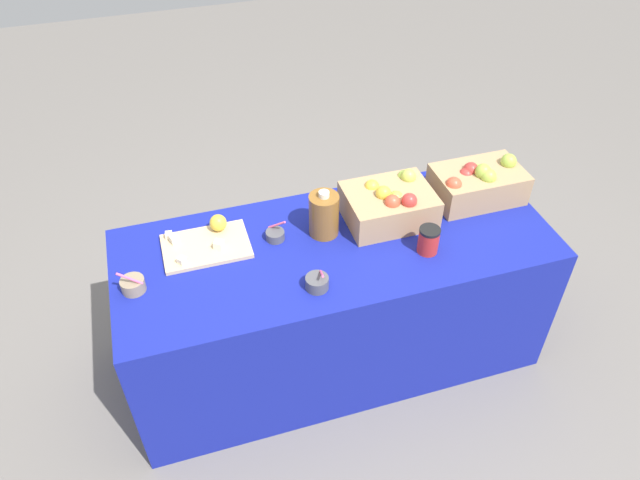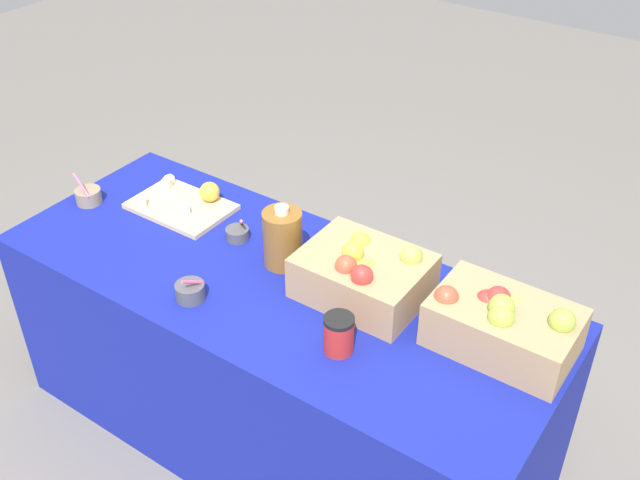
{
  "view_description": "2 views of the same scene",
  "coord_description": "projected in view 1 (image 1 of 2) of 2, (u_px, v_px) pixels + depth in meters",
  "views": [
    {
      "loc": [
        -0.63,
        -1.82,
        2.46
      ],
      "look_at": [
        -0.08,
        -0.03,
        0.8
      ],
      "focal_mm": 33.61,
      "sensor_mm": 36.0,
      "label": 1
    },
    {
      "loc": [
        1.21,
        -1.5,
        2.25
      ],
      "look_at": [
        0.17,
        0.01,
        0.95
      ],
      "focal_mm": 42.2,
      "sensor_mm": 36.0,
      "label": 2
    }
  ],
  "objects": [
    {
      "name": "ground_plane",
      "position": [
        334.0,
        350.0,
        3.07
      ],
      "size": [
        10.0,
        10.0,
        0.0
      ],
      "primitive_type": "plane",
      "color": "slate"
    },
    {
      "name": "table",
      "position": [
        335.0,
        301.0,
        2.83
      ],
      "size": [
        1.9,
        0.76,
        0.74
      ],
      "primitive_type": "cube",
      "color": "navy",
      "rests_on": "ground_plane"
    },
    {
      "name": "apple_crate_left",
      "position": [
        478.0,
        183.0,
        2.77
      ],
      "size": [
        0.41,
        0.26,
        0.2
      ],
      "color": "tan",
      "rests_on": "table"
    },
    {
      "name": "apple_crate_middle",
      "position": [
        389.0,
        204.0,
        2.66
      ],
      "size": [
        0.38,
        0.3,
        0.19
      ],
      "color": "tan",
      "rests_on": "table"
    },
    {
      "name": "cutting_board_front",
      "position": [
        207.0,
        242.0,
        2.56
      ],
      "size": [
        0.37,
        0.25,
        0.09
      ],
      "color": "#D1B284",
      "rests_on": "table"
    },
    {
      "name": "sample_bowl_near",
      "position": [
        133.0,
        285.0,
        2.35
      ],
      "size": [
        0.1,
        0.1,
        0.12
      ],
      "color": "gray",
      "rests_on": "table"
    },
    {
      "name": "sample_bowl_mid",
      "position": [
        275.0,
        235.0,
        2.59
      ],
      "size": [
        0.09,
        0.09,
        0.11
      ],
      "color": "#4C4C51",
      "rests_on": "table"
    },
    {
      "name": "sample_bowl_far",
      "position": [
        317.0,
        283.0,
        2.36
      ],
      "size": [
        0.09,
        0.09,
        0.1
      ],
      "color": "#4C4C51",
      "rests_on": "table"
    },
    {
      "name": "cider_jug",
      "position": [
        324.0,
        215.0,
        2.57
      ],
      "size": [
        0.13,
        0.13,
        0.22
      ],
      "color": "brown",
      "rests_on": "table"
    },
    {
      "name": "coffee_cup",
      "position": [
        429.0,
        240.0,
        2.5
      ],
      "size": [
        0.09,
        0.09,
        0.12
      ],
      "color": "red",
      "rests_on": "table"
    }
  ]
}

